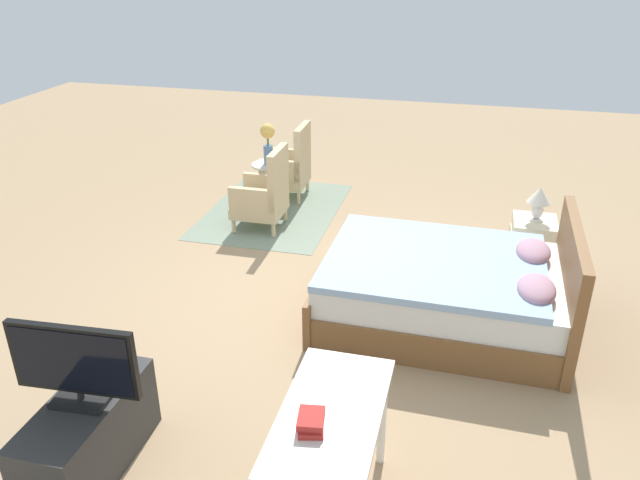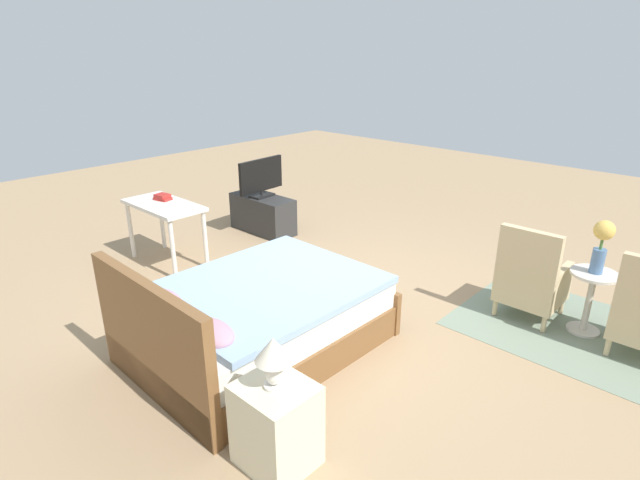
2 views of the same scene
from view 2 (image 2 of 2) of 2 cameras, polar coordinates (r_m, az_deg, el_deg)
name	(u,v)px [view 2 (image 2 of 2)]	position (r m, az deg, el deg)	size (l,w,h in m)	color
ground_plane	(347,306)	(5.04, 3.14, -7.50)	(16.00, 16.00, 0.00)	#A38460
floor_rug	(581,332)	(5.16, 27.66, -9.34)	(2.10, 1.50, 0.01)	gray
bed	(255,318)	(4.25, -7.39, -8.87)	(1.51, 2.03, 0.96)	brown
armchair_by_window_right	(531,281)	(5.06, 22.93, -4.30)	(0.54, 0.54, 0.92)	#CCB284
side_table	(590,295)	(5.04, 28.50, -5.55)	(0.40, 0.40, 0.59)	beige
flower_vase	(602,241)	(4.85, 29.53, -0.13)	(0.17, 0.17, 0.48)	#4C709E
nightstand	(276,425)	(3.22, -5.01, -20.32)	(0.44, 0.41, 0.56)	beige
table_lamp	(273,355)	(2.92, -5.34, -12.99)	(0.22, 0.22, 0.33)	silver
tv_stand	(263,214)	(6.97, -6.56, 2.98)	(0.96, 0.40, 0.50)	#2D2D2D
tv_flatscreen	(261,177)	(6.83, -6.75, 7.13)	(0.22, 0.76, 0.52)	black
vanity_desk	(164,212)	(6.05, -17.36, 3.02)	(1.04, 0.52, 0.74)	silver
book_stack	(163,197)	(6.15, -17.55, 4.69)	(0.22, 0.17, 0.07)	#AD2823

